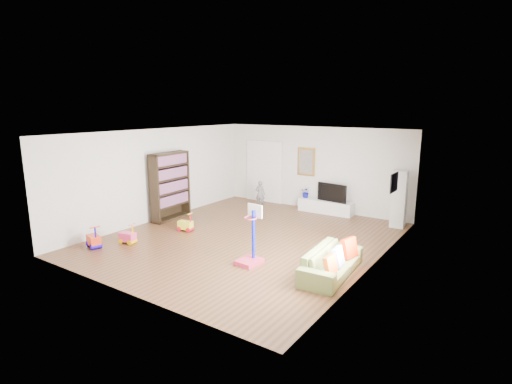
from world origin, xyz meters
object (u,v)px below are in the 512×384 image
Objects in this scene: media_console at (326,207)px; basketball_hoop at (249,235)px; bookshelf at (170,186)px; sofa at (332,262)px.

basketball_hoop is (0.41, -4.84, 0.44)m from media_console.
media_console is at bearing 38.74° from bookshelf.
sofa reaches higher than media_console.
sofa is at bearing 19.99° from basketball_hoop.
bookshelf is 5.86m from sofa.
bookshelf is at bearing -139.05° from media_console.
sofa is (2.11, -4.38, 0.07)m from media_console.
bookshelf reaches higher than media_console.
bookshelf reaches higher than sofa.
media_console is 0.93× the size of sofa.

